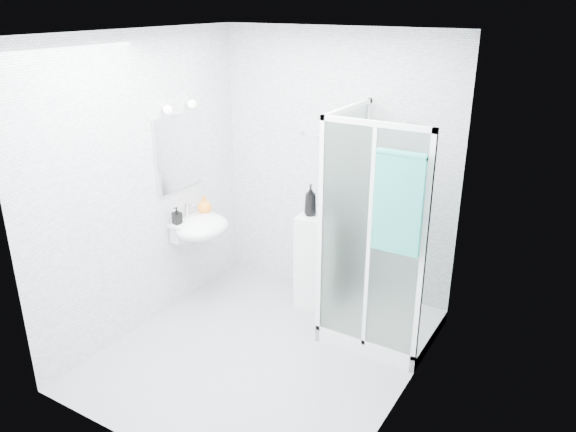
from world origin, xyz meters
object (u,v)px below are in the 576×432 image
Objects in this scene: hand_towel at (398,201)px; soap_dispenser_black at (177,215)px; wall_basin at (200,227)px; storage_cabinet at (320,260)px; shower_enclosure at (373,289)px; shampoo_bottle_a at (310,200)px; shampoo_bottle_b at (331,203)px; soap_dispenser_orange at (204,205)px.

hand_towel is 4.80× the size of soap_dispenser_black.
wall_basin is 0.26m from soap_dispenser_black.
storage_cabinet is 5.68× the size of soap_dispenser_black.
hand_towel is (1.96, -0.09, 0.65)m from wall_basin.
shower_enclosure is 6.74× the size of shampoo_bottle_a.
shampoo_bottle_b reaches higher than storage_cabinet.
storage_cabinet is (-0.66, 0.24, 0.02)m from shower_enclosure.
soap_dispenser_black is (-1.03, -0.68, -0.13)m from shampoo_bottle_a.
hand_towel is at bearing -7.24° from soap_dispenser_orange.
soap_dispenser_black is at bearing -177.73° from hand_towel.
shampoo_bottle_b is 1.48× the size of soap_dispenser_black.
soap_dispenser_orange is (-2.04, 0.26, -0.50)m from hand_towel.
shower_enclosure is 0.99m from shampoo_bottle_a.
wall_basin is (-1.66, -0.32, 0.35)m from shower_enclosure.
shampoo_bottle_a reaches higher than soap_dispenser_orange.
shower_enclosure is 8.26× the size of shampoo_bottle_b.
wall_basin is 1.26m from shampoo_bottle_b.
shampoo_bottle_a is at bearing -149.67° from shampoo_bottle_b.
storage_cabinet is at bearing 159.98° from shower_enclosure.
shampoo_bottle_b reaches higher than wall_basin.
storage_cabinet is (1.00, 0.56, -0.33)m from wall_basin.
shower_enclosure is at bearing -24.79° from storage_cabinet.
shampoo_bottle_a reaches higher than storage_cabinet.
soap_dispenser_orange is (-1.15, -0.43, -0.10)m from shampoo_bottle_b.
hand_towel is 3.25× the size of shampoo_bottle_b.
hand_towel is at bearing 2.27° from soap_dispenser_black.
shampoo_bottle_b is (0.17, 0.10, -0.03)m from shampoo_bottle_a.
soap_dispenser_orange is at bearing -161.17° from shampoo_bottle_a.
shampoo_bottle_a reaches higher than shampoo_bottle_b.
soap_dispenser_black is (-0.12, -0.17, 0.15)m from wall_basin.
soap_dispenser_black is at bearing -147.17° from shampoo_bottle_b.
soap_dispenser_black is (-2.09, -0.08, -0.51)m from hand_towel.
wall_basin is 2.31× the size of shampoo_bottle_b.
shampoo_bottle_b is 1.24m from soap_dispenser_orange.
storage_cabinet is at bearing 146.42° from hand_towel.
shower_enclosure is 1.72m from wall_basin.
shampoo_bottle_b reaches higher than soap_dispenser_orange.
soap_dispenser_orange is at bearing 172.76° from hand_towel.
hand_towel is 2.65× the size of shampoo_bottle_a.
shower_enclosure is at bearing -14.61° from shampoo_bottle_a.
soap_dispenser_black is (-1.12, -0.72, 0.48)m from storage_cabinet.
shower_enclosure is 11.18× the size of soap_dispenser_orange.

